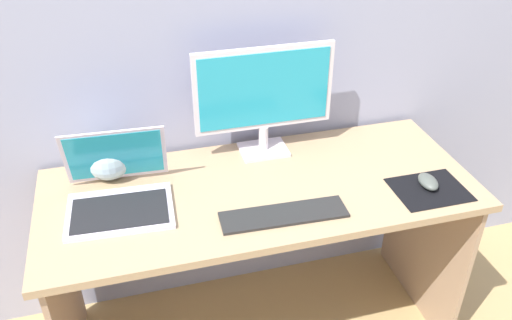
% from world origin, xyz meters
% --- Properties ---
extents(wall_back, '(6.00, 0.04, 2.50)m').
position_xyz_m(wall_back, '(0.00, 0.35, 1.25)').
color(wall_back, '#999DB8').
rests_on(wall_back, ground_plane).
extents(desk, '(1.51, 0.63, 0.74)m').
position_xyz_m(desk, '(0.00, 0.00, 0.59)').
color(desk, tan).
rests_on(desk, ground_plane).
extents(monitor, '(0.52, 0.14, 0.42)m').
position_xyz_m(monitor, '(0.08, 0.23, 0.98)').
color(monitor, silver).
rests_on(monitor, desk).
extents(laptop, '(0.36, 0.33, 0.24)m').
position_xyz_m(laptop, '(-0.48, 0.03, 0.79)').
color(laptop, silver).
rests_on(laptop, desk).
extents(fishbowl, '(0.17, 0.17, 0.17)m').
position_xyz_m(fishbowl, '(-0.50, 0.21, 0.82)').
color(fishbowl, silver).
rests_on(fishbowl, desk).
extents(keyboard_external, '(0.42, 0.13, 0.01)m').
position_xyz_m(keyboard_external, '(0.03, -0.18, 0.75)').
color(keyboard_external, '#272625').
rests_on(keyboard_external, desk).
extents(mousepad, '(0.25, 0.20, 0.00)m').
position_xyz_m(mousepad, '(0.56, -0.17, 0.74)').
color(mousepad, black).
rests_on(mousepad, desk).
extents(mouse, '(0.07, 0.10, 0.04)m').
position_xyz_m(mouse, '(0.57, -0.15, 0.76)').
color(mouse, '#515750').
rests_on(mouse, mousepad).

